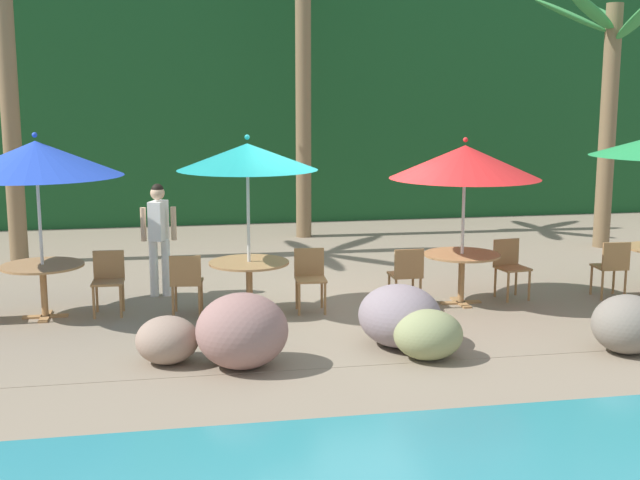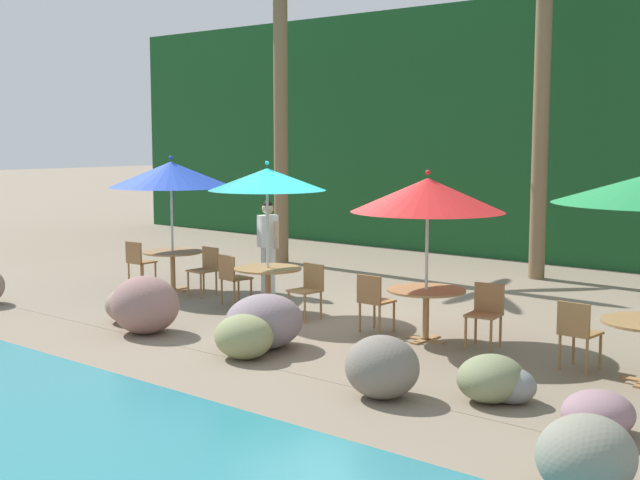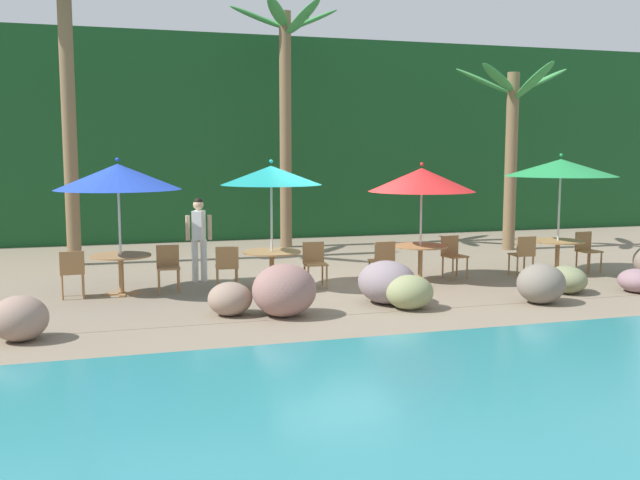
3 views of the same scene
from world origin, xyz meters
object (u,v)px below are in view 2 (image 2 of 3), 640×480
object	(u,v)px
umbrella_blue	(171,174)
dining_table_red	(426,298)
chair_blue_seaward	(206,267)
palm_tree_nearest	(279,54)
dining_table_teal	(268,275)
chair_teal_seaward	(309,287)
chair_red_seaward	(486,310)
palm_tree_second	(543,64)
waiter_in_white	(268,240)
chair_teal_inland	(232,276)
chair_blue_inland	(138,260)
umbrella_red	(428,195)
dining_table_blue	(173,258)
chair_green_inland	(577,330)
umbrella_teal	(267,180)
chair_red_inland	(373,299)

from	to	relation	value
umbrella_blue	dining_table_red	world-z (taller)	umbrella_blue
chair_blue_seaward	palm_tree_nearest	distance (m)	6.00
chair_blue_seaward	dining_table_teal	world-z (taller)	chair_blue_seaward
dining_table_teal	chair_teal_seaward	bearing A→B (deg)	2.39
chair_red_seaward	palm_tree_second	bearing A→B (deg)	110.03
umbrella_blue	palm_tree_second	xyz separation A→B (m)	(4.54, 5.66, 2.11)
waiter_in_white	chair_teal_inland	bearing A→B (deg)	-74.25
chair_blue_inland	chair_teal_seaward	world-z (taller)	same
umbrella_blue	waiter_in_white	world-z (taller)	umbrella_blue
umbrella_red	dining_table_red	xyz separation A→B (m)	(0.00, 0.00, -1.44)
chair_teal_seaward	waiter_in_white	bearing A→B (deg)	149.15
dining_table_blue	dining_table_red	world-z (taller)	same
umbrella_blue	palm_tree_nearest	size ratio (longest dim) A/B	0.36
chair_teal_inland	palm_tree_nearest	xyz separation A→B (m)	(-2.86, 4.28, 4.16)
chair_teal_seaward	chair_teal_inland	size ratio (longest dim) A/B	1.00
dining_table_red	umbrella_blue	bearing A→B (deg)	176.73
umbrella_blue	dining_table_teal	xyz separation A→B (m)	(2.76, -0.33, -1.55)
umbrella_blue	dining_table_teal	world-z (taller)	umbrella_blue
palm_tree_second	chair_green_inland	bearing A→B (deg)	-59.85
dining_table_teal	chair_red_seaward	bearing A→B (deg)	3.05
dining_table_red	palm_tree_nearest	xyz separation A→B (m)	(-6.78, 4.31, 4.06)
waiter_in_white	umbrella_teal	bearing A→B (deg)	-46.38
chair_red_inland	waiter_in_white	world-z (taller)	waiter_in_white
dining_table_blue	chair_teal_seaward	xyz separation A→B (m)	(3.61, -0.29, -0.10)
chair_teal_inland	chair_red_inland	world-z (taller)	same
umbrella_red	chair_blue_seaward	bearing A→B (deg)	175.57
chair_red_seaward	chair_teal_inland	bearing A→B (deg)	-177.70
chair_teal_seaward	chair_teal_inland	xyz separation A→B (m)	(-1.71, -0.02, 0.00)
umbrella_red	palm_tree_second	size ratio (longest dim) A/B	0.37
chair_blue_inland	dining_table_teal	bearing A→B (deg)	-2.93
chair_teal_seaward	palm_tree_second	bearing A→B (deg)	81.10
umbrella_teal	palm_tree_nearest	size ratio (longest dim) A/B	0.36
waiter_in_white	dining_table_blue	bearing A→B (deg)	-148.72
chair_red_inland	umbrella_blue	bearing A→B (deg)	175.10
umbrella_teal	dining_table_red	xyz separation A→B (m)	(3.07, -0.01, -1.56)
chair_blue_inland	umbrella_red	world-z (taller)	umbrella_red
chair_red_seaward	chair_red_inland	xyz separation A→B (m)	(-1.68, -0.31, 0.00)
palm_tree_second	palm_tree_nearest	bearing A→B (deg)	-162.92
umbrella_blue	dining_table_red	size ratio (longest dim) A/B	2.28
palm_tree_second	chair_red_inland	bearing A→B (deg)	-85.96
umbrella_blue	chair_teal_seaward	distance (m)	3.98
chair_teal_seaward	waiter_in_white	world-z (taller)	waiter_in_white
chair_green_inland	chair_blue_inland	bearing A→B (deg)	177.89
umbrella_blue	palm_tree_nearest	distance (m)	4.80
chair_red_seaward	chair_green_inland	bearing A→B (deg)	-13.62
umbrella_blue	chair_green_inland	bearing A→B (deg)	-3.33
umbrella_teal	chair_green_inland	xyz separation A→B (m)	(5.35, -0.15, -1.66)
chair_green_inland	dining_table_red	bearing A→B (deg)	176.53
umbrella_teal	dining_table_teal	xyz separation A→B (m)	(0.00, -0.00, -1.56)
umbrella_teal	chair_green_inland	distance (m)	5.60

